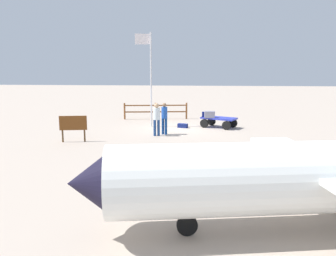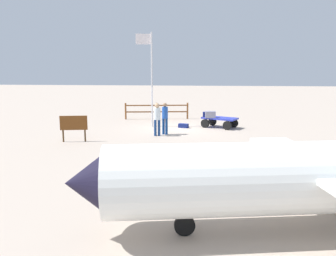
{
  "view_description": "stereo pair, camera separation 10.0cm",
  "coord_description": "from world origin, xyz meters",
  "px_view_note": "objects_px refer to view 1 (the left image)",
  "views": [
    {
      "loc": [
        -1.66,
        19.51,
        3.37
      ],
      "look_at": [
        -0.16,
        6.0,
        1.04
      ],
      "focal_mm": 35.37,
      "sensor_mm": 36.0,
      "label": 1
    },
    {
      "loc": [
        -1.76,
        19.49,
        3.37
      ],
      "look_at": [
        -0.16,
        6.0,
        1.04
      ],
      "focal_mm": 35.37,
      "sensor_mm": 36.0,
      "label": 2
    }
  ],
  "objects_px": {
    "suitcase_tan": "(207,114)",
    "airplane_near": "(311,176)",
    "suitcase_dark": "(183,126)",
    "suitcase_grey": "(210,114)",
    "flagpole": "(149,71)",
    "worker_trailing": "(157,117)",
    "signboard": "(73,125)",
    "luggage_cart": "(218,120)",
    "worker_lead": "(164,116)"
  },
  "relations": [
    {
      "from": "worker_trailing",
      "to": "suitcase_dark",
      "type": "bearing_deg",
      "value": -113.93
    },
    {
      "from": "luggage_cart",
      "to": "worker_trailing",
      "type": "relative_size",
      "value": 1.31
    },
    {
      "from": "worker_lead",
      "to": "signboard",
      "type": "xyz_separation_m",
      "value": [
        4.13,
        2.37,
        -0.14
      ]
    },
    {
      "from": "suitcase_dark",
      "to": "worker_lead",
      "type": "bearing_deg",
      "value": 69.76
    },
    {
      "from": "suitcase_dark",
      "to": "airplane_near",
      "type": "height_order",
      "value": "airplane_near"
    },
    {
      "from": "suitcase_tan",
      "to": "suitcase_dark",
      "type": "height_order",
      "value": "suitcase_tan"
    },
    {
      "from": "suitcase_grey",
      "to": "worker_trailing",
      "type": "height_order",
      "value": "worker_trailing"
    },
    {
      "from": "airplane_near",
      "to": "signboard",
      "type": "relative_size",
      "value": 7.79
    },
    {
      "from": "suitcase_tan",
      "to": "worker_trailing",
      "type": "height_order",
      "value": "worker_trailing"
    },
    {
      "from": "suitcase_grey",
      "to": "suitcase_tan",
      "type": "relative_size",
      "value": 1.06
    },
    {
      "from": "worker_trailing",
      "to": "signboard",
      "type": "distance_m",
      "value": 4.25
    },
    {
      "from": "worker_lead",
      "to": "airplane_near",
      "type": "relative_size",
      "value": 0.17
    },
    {
      "from": "suitcase_dark",
      "to": "airplane_near",
      "type": "xyz_separation_m",
      "value": [
        -3.54,
        12.8,
        1.08
      ]
    },
    {
      "from": "airplane_near",
      "to": "signboard",
      "type": "xyz_separation_m",
      "value": [
        8.52,
        -8.15,
        -0.36
      ]
    },
    {
      "from": "worker_trailing",
      "to": "flagpole",
      "type": "height_order",
      "value": "flagpole"
    },
    {
      "from": "worker_lead",
      "to": "worker_trailing",
      "type": "height_order",
      "value": "worker_trailing"
    },
    {
      "from": "worker_trailing",
      "to": "flagpole",
      "type": "distance_m",
      "value": 3.85
    },
    {
      "from": "worker_lead",
      "to": "airplane_near",
      "type": "height_order",
      "value": "airplane_near"
    },
    {
      "from": "suitcase_dark",
      "to": "flagpole",
      "type": "bearing_deg",
      "value": -5.91
    },
    {
      "from": "suitcase_tan",
      "to": "worker_lead",
      "type": "distance_m",
      "value": 3.59
    },
    {
      "from": "suitcase_tan",
      "to": "worker_trailing",
      "type": "xyz_separation_m",
      "value": [
        2.65,
        3.19,
        0.26
      ]
    },
    {
      "from": "suitcase_grey",
      "to": "airplane_near",
      "type": "distance_m",
      "value": 13.06
    },
    {
      "from": "suitcase_tan",
      "to": "suitcase_dark",
      "type": "bearing_deg",
      "value": 18.4
    },
    {
      "from": "airplane_near",
      "to": "suitcase_grey",
      "type": "bearing_deg",
      "value": -81.46
    },
    {
      "from": "signboard",
      "to": "suitcase_tan",
      "type": "bearing_deg",
      "value": -141.37
    },
    {
      "from": "suitcase_grey",
      "to": "suitcase_tan",
      "type": "distance_m",
      "value": 0.4
    },
    {
      "from": "worker_trailing",
      "to": "airplane_near",
      "type": "relative_size",
      "value": 0.17
    },
    {
      "from": "suitcase_tan",
      "to": "flagpole",
      "type": "bearing_deg",
      "value": 4.35
    },
    {
      "from": "suitcase_dark",
      "to": "worker_lead",
      "type": "distance_m",
      "value": 2.58
    },
    {
      "from": "suitcase_grey",
      "to": "airplane_near",
      "type": "relative_size",
      "value": 0.06
    },
    {
      "from": "suitcase_grey",
      "to": "worker_lead",
      "type": "height_order",
      "value": "worker_lead"
    },
    {
      "from": "suitcase_tan",
      "to": "worker_trailing",
      "type": "relative_size",
      "value": 0.34
    },
    {
      "from": "suitcase_tan",
      "to": "airplane_near",
      "type": "xyz_separation_m",
      "value": [
        -2.1,
        13.28,
        0.43
      ]
    },
    {
      "from": "suitcase_grey",
      "to": "flagpole",
      "type": "height_order",
      "value": "flagpole"
    },
    {
      "from": "luggage_cart",
      "to": "flagpole",
      "type": "bearing_deg",
      "value": 1.25
    },
    {
      "from": "suitcase_grey",
      "to": "flagpole",
      "type": "xyz_separation_m",
      "value": [
        3.67,
        -0.1,
        2.56
      ]
    },
    {
      "from": "suitcase_tan",
      "to": "signboard",
      "type": "xyz_separation_m",
      "value": [
        6.42,
        5.13,
        0.07
      ]
    },
    {
      "from": "worker_trailing",
      "to": "airplane_near",
      "type": "bearing_deg",
      "value": 115.17
    },
    {
      "from": "worker_lead",
      "to": "signboard",
      "type": "relative_size",
      "value": 1.34
    },
    {
      "from": "worker_trailing",
      "to": "airplane_near",
      "type": "distance_m",
      "value": 11.15
    },
    {
      "from": "luggage_cart",
      "to": "airplane_near",
      "type": "distance_m",
      "value": 13.2
    },
    {
      "from": "suitcase_dark",
      "to": "airplane_near",
      "type": "distance_m",
      "value": 13.33
    },
    {
      "from": "airplane_near",
      "to": "flagpole",
      "type": "xyz_separation_m",
      "value": [
        5.61,
        -13.01,
        2.18
      ]
    },
    {
      "from": "worker_lead",
      "to": "flagpole",
      "type": "height_order",
      "value": "flagpole"
    },
    {
      "from": "airplane_near",
      "to": "signboard",
      "type": "distance_m",
      "value": 11.79
    },
    {
      "from": "suitcase_tan",
      "to": "airplane_near",
      "type": "distance_m",
      "value": 13.45
    },
    {
      "from": "suitcase_dark",
      "to": "flagpole",
      "type": "relative_size",
      "value": 0.11
    },
    {
      "from": "worker_trailing",
      "to": "suitcase_tan",
      "type": "bearing_deg",
      "value": -129.69
    },
    {
      "from": "suitcase_dark",
      "to": "signboard",
      "type": "bearing_deg",
      "value": 43.06
    },
    {
      "from": "luggage_cart",
      "to": "suitcase_dark",
      "type": "xyz_separation_m",
      "value": [
        2.15,
        0.31,
        -0.33
      ]
    }
  ]
}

